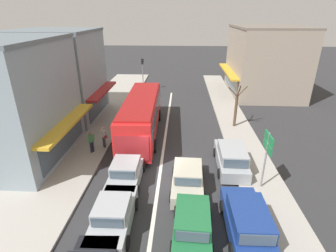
% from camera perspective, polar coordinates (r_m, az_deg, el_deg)
% --- Properties ---
extents(ground_plane, '(140.00, 140.00, 0.00)m').
position_cam_1_polar(ground_plane, '(17.52, -1.64, -9.49)').
color(ground_plane, '#2D2D30').
extents(lane_centre_line, '(0.20, 28.00, 0.01)m').
position_cam_1_polar(lane_centre_line, '(20.98, -0.78, -3.53)').
color(lane_centre_line, silver).
rests_on(lane_centre_line, ground).
extents(sidewalk_left, '(5.20, 44.00, 0.14)m').
position_cam_1_polar(sidewalk_left, '(24.10, -16.81, -0.70)').
color(sidewalk_left, '#A39E96').
rests_on(sidewalk_left, ground).
extents(kerb_right, '(2.80, 44.00, 0.12)m').
position_cam_1_polar(kerb_right, '(23.24, 14.99, -1.42)').
color(kerb_right, '#A39E96').
rests_on(kerb_right, ground).
extents(shopfront_corner_near, '(7.82, 8.14, 8.16)m').
position_cam_1_polar(shopfront_corner_near, '(20.30, -31.58, 4.35)').
color(shopfront_corner_near, '#84939E').
rests_on(shopfront_corner_near, ground).
extents(shopfront_mid_block, '(8.07, 7.25, 8.19)m').
position_cam_1_polar(shopfront_mid_block, '(26.91, -22.60, 10.04)').
color(shopfront_mid_block, '#84939E').
rests_on(shopfront_mid_block, ground).
extents(building_right_far, '(8.75, 10.82, 8.10)m').
position_cam_1_polar(building_right_far, '(35.44, 20.28, 13.18)').
color(building_right_far, gray).
rests_on(building_right_far, ground).
extents(city_bus, '(2.95, 10.92, 3.23)m').
position_cam_1_polar(city_bus, '(21.69, -5.79, 2.70)').
color(city_bus, red).
rests_on(city_bus, ground).
extents(hatchback_behind_bus_mid, '(1.95, 3.77, 1.54)m').
position_cam_1_polar(hatchback_behind_bus_mid, '(12.70, 5.30, -20.64)').
color(hatchback_behind_bus_mid, '#1E6638').
rests_on(hatchback_behind_bus_mid, ground).
extents(sedan_adjacent_lane_trail, '(1.93, 4.22, 1.47)m').
position_cam_1_polar(sedan_adjacent_lane_trail, '(13.40, -11.83, -18.57)').
color(sedan_adjacent_lane_trail, '#9EA3A8').
rests_on(sedan_adjacent_lane_trail, ground).
extents(sedan_adjacent_lane_lead, '(2.00, 4.25, 1.47)m').
position_cam_1_polar(sedan_adjacent_lane_lead, '(15.51, 4.29, -11.47)').
color(sedan_adjacent_lane_lead, '#B7B29E').
rests_on(sedan_adjacent_lane_lead, ground).
extents(sedan_queue_gap_filler, '(1.91, 4.20, 1.47)m').
position_cam_1_polar(sedan_queue_gap_filler, '(16.22, -9.10, -10.02)').
color(sedan_queue_gap_filler, '#9EA3A8').
rests_on(sedan_queue_gap_filler, ground).
extents(parked_wagon_kerb_front, '(1.98, 4.52, 1.58)m').
position_cam_1_polar(parked_wagon_kerb_front, '(13.27, 16.83, -19.22)').
color(parked_wagon_kerb_front, navy).
rests_on(parked_wagon_kerb_front, ground).
extents(parked_wagon_kerb_second, '(1.98, 4.52, 1.58)m').
position_cam_1_polar(parked_wagon_kerb_second, '(17.86, 13.59, -6.73)').
color(parked_wagon_kerb_second, '#9EA3A8').
rests_on(parked_wagon_kerb_second, ground).
extents(traffic_light_downstreet, '(0.33, 0.24, 4.20)m').
position_cam_1_polar(traffic_light_downstreet, '(34.44, -5.54, 12.20)').
color(traffic_light_downstreet, gray).
rests_on(traffic_light_downstreet, ground).
extents(directional_road_sign, '(0.10, 1.40, 3.60)m').
position_cam_1_polar(directional_road_sign, '(15.44, 20.83, -4.45)').
color(directional_road_sign, gray).
rests_on(directional_road_sign, ground).
extents(street_tree_right, '(1.65, 1.79, 4.09)m').
position_cam_1_polar(street_tree_right, '(23.78, 14.59, 3.97)').
color(street_tree_right, brown).
rests_on(street_tree_right, ground).
extents(pedestrian_with_handbag_near, '(0.56, 0.55, 1.63)m').
position_cam_1_polar(pedestrian_with_handbag_near, '(20.15, -13.86, -2.09)').
color(pedestrian_with_handbag_near, '#333338').
rests_on(pedestrian_with_handbag_near, sidewalk_left).
extents(pedestrian_browsing_midblock, '(0.37, 0.51, 1.63)m').
position_cam_1_polar(pedestrian_browsing_midblock, '(19.66, -16.39, -3.06)').
color(pedestrian_browsing_midblock, '#232838').
rests_on(pedestrian_browsing_midblock, sidewalk_left).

